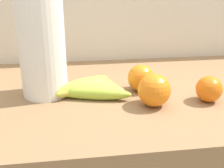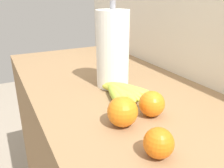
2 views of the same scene
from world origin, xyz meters
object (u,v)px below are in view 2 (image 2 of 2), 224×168
Objects in this scene: orange_front at (159,143)px; paper_towel_roll at (113,49)px; orange_center at (152,104)px; orange_right at (123,112)px; banana_bunch at (121,92)px.

paper_towel_roll reaches higher than orange_front.
paper_towel_roll is (-0.42, 0.11, 0.11)m from orange_front.
orange_center reaches higher than orange_front.
orange_center is 0.10m from orange_right.
paper_towel_roll is at bearing 177.77° from orange_center.
paper_towel_roll reaches higher than banana_bunch.
paper_towel_roll reaches higher than orange_center.
paper_towel_roll is at bearing 157.72° from orange_right.
orange_right is 0.27× the size of paper_towel_roll.
orange_right is at bearing -22.28° from paper_towel_roll.
orange_center is at bearing 94.96° from orange_right.
orange_front is at bearing 2.12° from orange_right.
orange_center is (0.15, 0.01, 0.02)m from banana_bunch.
orange_center is (-0.16, 0.10, 0.00)m from orange_front.
paper_towel_roll is (-0.11, 0.02, 0.12)m from banana_bunch.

